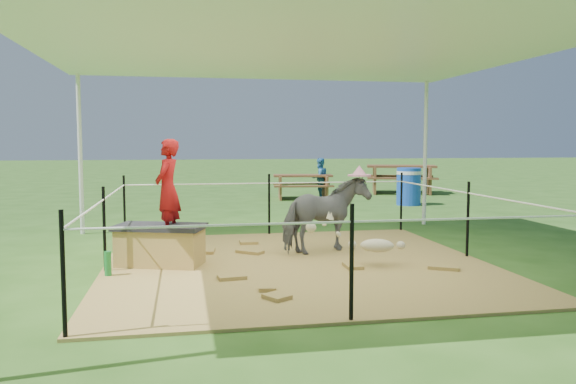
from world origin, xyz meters
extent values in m
plane|color=#2D5919|center=(0.00, 0.00, 0.00)|extent=(90.00, 90.00, 0.00)
cube|color=brown|center=(0.00, 0.00, 0.01)|extent=(4.60, 4.60, 0.03)
cylinder|color=silver|center=(-3.00, 3.00, 1.30)|extent=(0.07, 0.07, 2.60)
cylinder|color=silver|center=(3.00, 3.00, 1.30)|extent=(0.07, 0.07, 2.60)
cube|color=white|center=(0.00, 0.00, 2.64)|extent=(6.30, 6.30, 0.08)
cube|color=white|center=(0.00, 0.00, 2.79)|extent=(3.30, 3.30, 0.22)
cylinder|color=black|center=(-2.25, 2.25, 0.50)|extent=(0.04, 0.04, 1.00)
cylinder|color=black|center=(0.00, 2.25, 0.50)|extent=(0.04, 0.04, 1.00)
cylinder|color=black|center=(2.25, 2.25, 0.50)|extent=(0.04, 0.04, 1.00)
cylinder|color=black|center=(-2.25, 0.00, 0.50)|extent=(0.04, 0.04, 1.00)
cylinder|color=black|center=(2.25, 0.00, 0.50)|extent=(0.04, 0.04, 1.00)
cylinder|color=black|center=(-2.25, -2.25, 0.50)|extent=(0.04, 0.04, 1.00)
cylinder|color=black|center=(0.00, -2.25, 0.50)|extent=(0.04, 0.04, 1.00)
cylinder|color=white|center=(0.00, 2.25, 0.85)|extent=(4.50, 0.02, 0.02)
cylinder|color=white|center=(0.00, -2.25, 0.85)|extent=(4.50, 0.02, 0.02)
cylinder|color=white|center=(2.25, 0.00, 0.85)|extent=(0.02, 4.50, 0.02)
cylinder|color=white|center=(-2.25, 0.00, 0.85)|extent=(0.02, 4.50, 0.02)
cube|color=#AE853F|center=(-1.64, 0.19, 0.25)|extent=(1.08, 0.78, 0.44)
cube|color=black|center=(-1.64, 0.19, 0.49)|extent=(1.16, 0.85, 0.05)
imported|color=#B11113|center=(-1.54, 0.19, 1.05)|extent=(0.40, 0.50, 1.18)
cylinder|color=#1C7F31|center=(-2.19, -0.26, 0.17)|extent=(0.10, 0.10, 0.27)
imported|color=#505056|center=(0.50, 0.58, 0.54)|extent=(1.32, 0.98, 1.01)
cylinder|color=pink|center=(0.50, 0.58, 1.12)|extent=(0.32, 0.32, 0.15)
cylinder|color=#1847B7|center=(3.99, 6.09, 0.45)|extent=(0.68, 0.68, 0.90)
cube|color=brown|center=(1.79, 8.03, 0.32)|extent=(1.70, 1.33, 0.65)
cube|color=brown|center=(5.02, 9.15, 0.42)|extent=(2.35, 1.99, 0.84)
imported|color=#3380C2|center=(2.28, 8.13, 0.55)|extent=(0.65, 0.60, 1.09)
camera|label=1|loc=(-1.35, -6.62, 1.49)|focal=35.00mm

